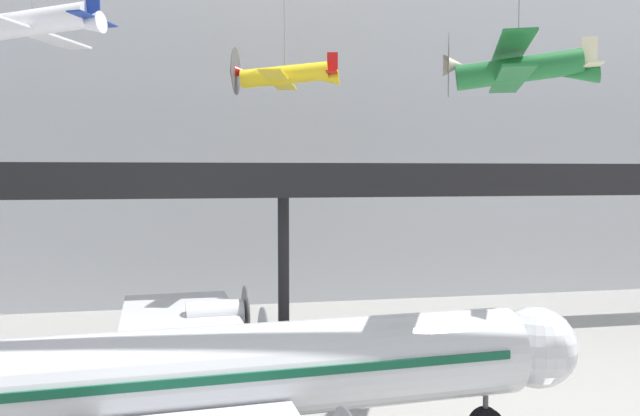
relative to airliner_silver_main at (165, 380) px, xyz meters
name	(u,v)px	position (x,y,z in m)	size (l,w,h in m)	color
hangar_back_wall	(266,130)	(6.17, 27.87, 9.80)	(140.00, 3.00, 26.26)	silver
mezzanine_walkway	(285,191)	(6.17, 16.87, 5.45)	(110.00, 3.20, 10.45)	black
airliner_silver_main	(165,380)	(0.00, 0.00, 0.00)	(30.35, 34.43, 9.26)	silver
suspended_plane_green_biplane	(517,69)	(13.14, 2.29, 10.56)	(6.00, 6.92, 7.21)	#1E6B33
suspended_plane_white_twin	(33,23)	(-5.79, 8.88, 12.94)	(6.74, 7.76, 4.99)	silver
suspended_plane_yellow_lowwing	(284,75)	(6.12, 16.86, 12.29)	(6.59, 7.87, 5.60)	yellow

